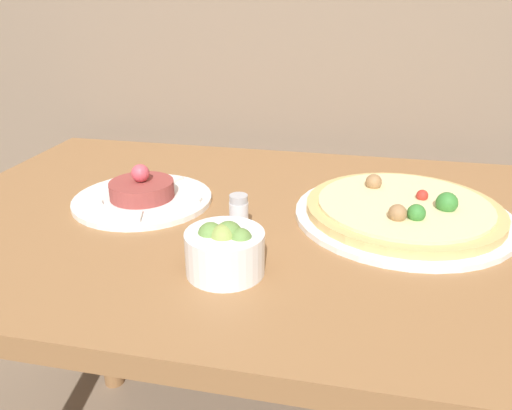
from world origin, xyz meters
TOP-DOWN VIEW (x-y plane):
  - dining_table at (0.00, 0.38)m, footprint 1.11×0.77m
  - pizza_plate at (0.28, 0.42)m, footprint 0.37×0.37m
  - tartare_plate at (-0.19, 0.40)m, footprint 0.25×0.25m
  - small_bowl at (0.03, 0.19)m, footprint 0.11×0.11m
  - salt_shaker at (0.02, 0.30)m, footprint 0.03×0.03m

SIDE VIEW (x-z plane):
  - dining_table at x=0.00m, z-range 0.27..1.04m
  - tartare_plate at x=-0.19m, z-range 0.75..0.82m
  - pizza_plate at x=0.28m, z-range 0.75..0.81m
  - salt_shaker at x=0.02m, z-range 0.77..0.84m
  - small_bowl at x=0.03m, z-range 0.77..0.84m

